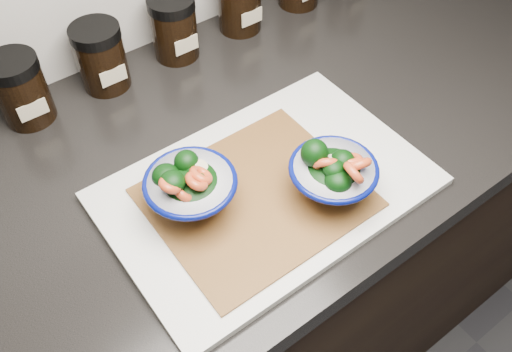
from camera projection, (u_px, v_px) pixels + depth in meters
cabinet at (289, 256)px, 1.26m from camera, size 3.43×0.58×0.86m
countertop at (301, 114)px, 0.91m from camera, size 3.50×0.60×0.04m
cutting_board at (267, 188)px, 0.77m from camera, size 0.45×0.30×0.01m
bamboo_mat at (256, 197)px, 0.75m from camera, size 0.28×0.24×0.00m
bowl_left at (190, 188)px, 0.71m from camera, size 0.12×0.12×0.09m
bowl_right at (333, 175)px, 0.73m from camera, size 0.12×0.12×0.09m
spice_jar_a at (21, 90)px, 0.84m from camera, size 0.08×0.08×0.11m
spice_jar_b at (101, 57)px, 0.89m from camera, size 0.08×0.08×0.11m
spice_jar_c at (174, 28)px, 0.94m from camera, size 0.08×0.08×0.11m
spice_jar_d at (239, 1)px, 1.00m from camera, size 0.08×0.08×0.11m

